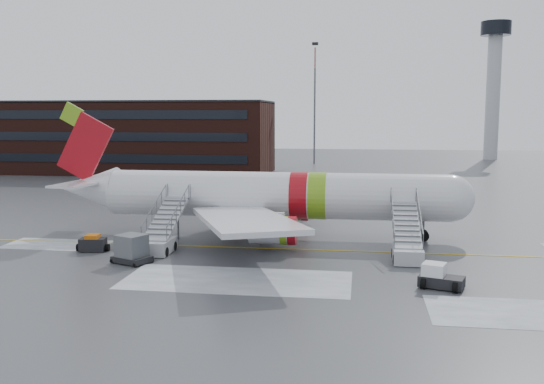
% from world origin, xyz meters
% --- Properties ---
extents(ground, '(260.00, 260.00, 0.00)m').
position_xyz_m(ground, '(0.00, 0.00, 0.00)').
color(ground, '#494C4F').
rests_on(ground, ground).
extents(airliner, '(35.03, 32.97, 11.18)m').
position_xyz_m(airliner, '(-6.46, 3.59, 3.42)').
color(airliner, silver).
rests_on(airliner, ground).
extents(airstair_fwd, '(2.05, 7.70, 3.48)m').
position_xyz_m(airstair_fwd, '(4.73, -2.95, 1.06)').
color(airstair_fwd, '#AFB2B7').
rests_on(airstair_fwd, ground).
extents(airstair_aft, '(2.05, 7.70, 3.48)m').
position_xyz_m(airstair_aft, '(-13.19, -2.95, 1.06)').
color(airstair_aft, '#A7A9AE').
rests_on(airstair_aft, ground).
extents(pushback_tug, '(2.83, 2.46, 1.45)m').
position_xyz_m(pushback_tug, '(6.08, -9.85, 0.64)').
color(pushback_tug, black).
rests_on(pushback_tug, ground).
extents(uld_container, '(2.90, 2.57, 1.96)m').
position_xyz_m(uld_container, '(-14.02, -6.74, 0.92)').
color(uld_container, black).
rests_on(uld_container, ground).
extents(baggage_tractor, '(2.48, 1.33, 1.25)m').
position_xyz_m(baggage_tractor, '(-18.21, -3.76, 0.53)').
color(baggage_tractor, black).
rests_on(baggage_tractor, ground).
extents(terminal_building, '(62.00, 16.11, 12.30)m').
position_xyz_m(terminal_building, '(-45.00, 54.98, 6.20)').
color(terminal_building, '#3F1E16').
rests_on(terminal_building, ground).
extents(control_tower, '(6.40, 6.40, 30.00)m').
position_xyz_m(control_tower, '(30.00, 95.00, 18.75)').
color(control_tower, '#B2B5BA').
rests_on(control_tower, ground).
extents(light_mast_far_n, '(1.20, 1.20, 24.25)m').
position_xyz_m(light_mast_far_n, '(-8.00, 78.00, 13.84)').
color(light_mast_far_n, '#595B60').
rests_on(light_mast_far_n, ground).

